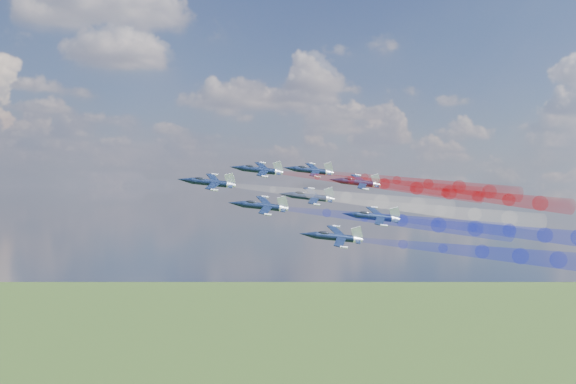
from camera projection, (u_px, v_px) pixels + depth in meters
name	position (u px, v px, depth m)	size (l,w,h in m)	color
jet_lead	(209.00, 183.00, 159.34)	(10.73, 13.41, 3.58)	black
trail_lead	(346.00, 198.00, 163.47)	(4.47, 51.20, 4.47)	white
jet_inner_left	(261.00, 206.00, 153.06)	(10.73, 13.41, 3.58)	black
trail_inner_left	(402.00, 221.00, 157.19)	(4.47, 51.20, 4.47)	#1B29E9
jet_inner_right	(259.00, 170.00, 173.01)	(10.73, 13.41, 3.58)	black
trail_inner_right	(384.00, 184.00, 177.13)	(4.47, 51.20, 4.47)	red
jet_outer_left	(334.00, 237.00, 143.66)	(10.73, 13.41, 3.58)	black
trail_outer_left	(482.00, 252.00, 147.78)	(4.47, 51.20, 4.47)	#1B29E9
jet_center_third	(309.00, 197.00, 162.83)	(10.73, 13.41, 3.58)	black
trail_center_third	(441.00, 211.00, 166.96)	(4.47, 51.20, 4.47)	white
jet_outer_right	(311.00, 171.00, 182.48)	(10.73, 13.41, 3.58)	black
trail_outer_right	(428.00, 184.00, 186.61)	(4.47, 51.20, 4.47)	red
jet_rear_left	(374.00, 217.00, 155.95)	(10.73, 13.41, 3.58)	black
trail_rear_left	(509.00, 231.00, 160.08)	(4.47, 51.20, 4.47)	#1B29E9
jet_rear_right	(357.00, 183.00, 176.43)	(10.73, 13.41, 3.58)	black
trail_rear_right	(478.00, 196.00, 180.55)	(4.47, 51.20, 4.47)	red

